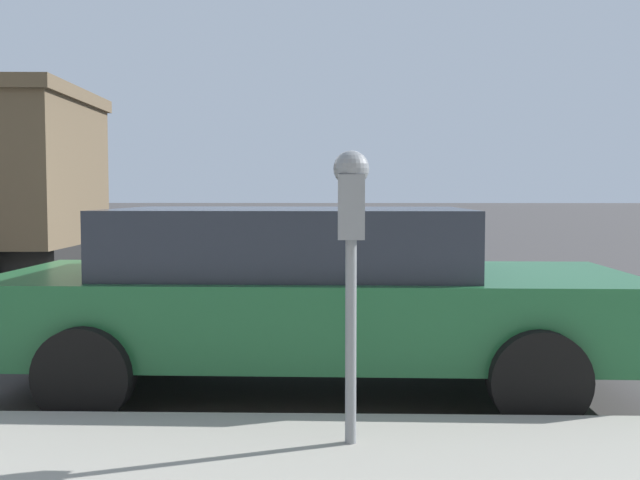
# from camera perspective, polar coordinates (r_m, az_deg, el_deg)

# --- Properties ---
(ground_plane) EXTENTS (220.00, 220.00, 0.00)m
(ground_plane) POSITION_cam_1_polar(r_m,az_deg,el_deg) (6.91, -5.08, -8.95)
(ground_plane) COLOR #3D3A3A
(parking_meter) EXTENTS (0.21, 0.19, 1.57)m
(parking_meter) POSITION_cam_1_polar(r_m,az_deg,el_deg) (3.97, 2.38, 1.50)
(parking_meter) COLOR gray
(parking_meter) RESTS_ON sidewalk
(car_green) EXTENTS (2.17, 4.73, 1.38)m
(car_green) POSITION_cam_1_polar(r_m,az_deg,el_deg) (5.73, -0.87, -3.98)
(car_green) COLOR #1E5B33
(car_green) RESTS_ON ground_plane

